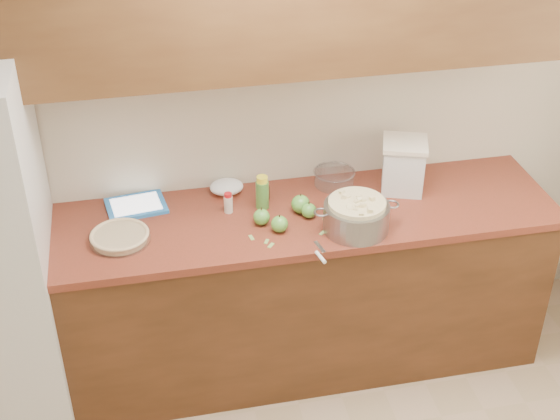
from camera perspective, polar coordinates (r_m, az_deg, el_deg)
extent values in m
plane|color=beige|center=(3.81, -0.65, 7.11)|extent=(3.60, 0.00, 3.60)
cube|color=#583018|center=(4.00, 0.34, -6.08)|extent=(2.60, 0.65, 0.88)
cube|color=maroon|center=(3.73, 0.36, -0.57)|extent=(2.64, 0.68, 0.04)
cylinder|color=silver|center=(3.60, -11.63, -1.99)|extent=(0.28, 0.28, 0.04)
cylinder|color=beige|center=(3.60, -11.63, -1.97)|extent=(0.25, 0.25, 0.03)
torus|color=beige|center=(3.59, -11.66, -1.78)|extent=(0.27, 0.27, 0.02)
cylinder|color=gray|center=(3.60, 5.60, -0.52)|extent=(0.30, 0.30, 0.13)
torus|color=gray|center=(3.53, 3.04, -0.17)|extent=(0.07, 0.07, 0.01)
torus|color=gray|center=(3.62, 8.17, 0.41)|extent=(0.07, 0.07, 0.01)
cylinder|color=beige|center=(3.59, 5.61, -0.30)|extent=(0.26, 0.26, 0.14)
cube|color=silver|center=(3.91, 9.00, 3.10)|extent=(0.25, 0.25, 0.24)
cube|color=beige|center=(3.84, 9.16, 4.82)|extent=(0.27, 0.27, 0.02)
cube|color=#2A7ACD|center=(3.83, -10.48, 0.30)|extent=(0.31, 0.25, 0.02)
cube|color=white|center=(3.82, -10.49, 0.43)|extent=(0.25, 0.20, 0.00)
cube|color=gray|center=(3.50, 2.92, -2.70)|extent=(0.04, 0.10, 0.00)
cylinder|color=white|center=(3.42, 2.99, -3.47)|extent=(0.03, 0.09, 0.02)
cylinder|color=#4C8C38|center=(3.73, -1.30, 1.12)|extent=(0.06, 0.06, 0.14)
cylinder|color=yellow|center=(3.69, -1.32, 2.25)|extent=(0.05, 0.05, 0.03)
cylinder|color=beige|center=(3.72, -3.80, 0.42)|extent=(0.04, 0.04, 0.09)
cylinder|color=red|center=(3.69, -3.83, 1.10)|extent=(0.04, 0.04, 0.02)
cylinder|color=black|center=(3.82, -0.99, 1.29)|extent=(0.03, 0.03, 0.07)
cylinder|color=red|center=(3.79, -1.00, 1.85)|extent=(0.03, 0.03, 0.01)
cylinder|color=silver|center=(3.95, 3.98, 2.36)|extent=(0.20, 0.20, 0.08)
torus|color=silver|center=(3.93, 4.00, 2.81)|extent=(0.21, 0.21, 0.01)
ellipsoid|color=white|center=(3.87, -3.93, 1.70)|extent=(0.17, 0.14, 0.07)
sphere|color=#5AA53A|center=(3.63, -1.36, -0.51)|extent=(0.08, 0.08, 0.08)
cylinder|color=#3F2D19|center=(3.60, -1.37, 0.09)|extent=(0.01, 0.01, 0.01)
sphere|color=#5AA53A|center=(3.71, 1.52, 0.44)|extent=(0.09, 0.09, 0.09)
cylinder|color=#3F2D19|center=(3.68, 1.53, 1.11)|extent=(0.01, 0.01, 0.01)
sphere|color=#5AA53A|center=(3.58, -0.04, -1.03)|extent=(0.08, 0.08, 0.08)
cylinder|color=#3F2D19|center=(3.55, -0.04, -0.42)|extent=(0.01, 0.01, 0.01)
sphere|color=#5AA53A|center=(3.68, 2.12, -0.04)|extent=(0.07, 0.07, 0.07)
cylinder|color=#3F2D19|center=(3.66, 2.14, 0.52)|extent=(0.01, 0.01, 0.01)
cube|color=#8EB357|center=(3.53, -0.99, -2.32)|extent=(0.03, 0.04, 0.00)
cube|color=#8EB357|center=(3.56, -2.10, -2.03)|extent=(0.02, 0.04, 0.00)
cube|color=#8EB357|center=(3.59, 3.13, -1.67)|extent=(0.04, 0.04, 0.00)
cube|color=#8EB357|center=(3.69, 3.37, -0.62)|extent=(0.04, 0.03, 0.00)
cube|color=#8EB357|center=(3.50, -0.67, -2.61)|extent=(0.04, 0.04, 0.00)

